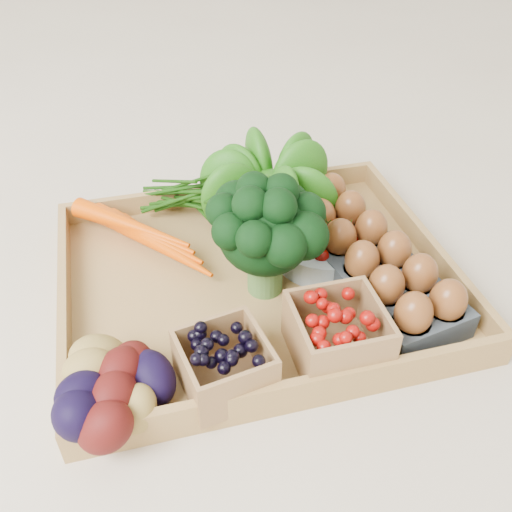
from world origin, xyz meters
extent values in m
plane|color=beige|center=(0.00, 0.00, 0.00)|extent=(4.00, 4.00, 0.00)
cube|color=#AA8247|center=(0.00, 0.00, 0.01)|extent=(0.55, 0.45, 0.01)
sphere|color=#15560D|center=(0.06, 0.14, 0.09)|extent=(0.15, 0.15, 0.15)
cylinder|color=#8C9EA5|center=(0.11, 0.02, 0.03)|extent=(0.15, 0.15, 0.04)
cube|color=#323940|center=(0.16, -0.03, 0.03)|extent=(0.18, 0.36, 0.04)
cube|color=black|center=(-0.08, -0.17, 0.05)|extent=(0.11, 0.11, 0.07)
cube|color=#800905|center=(0.06, -0.16, 0.05)|extent=(0.11, 0.11, 0.08)
camera|label=1|loc=(-0.16, -0.61, 0.57)|focal=40.00mm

